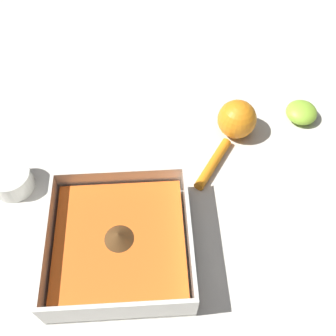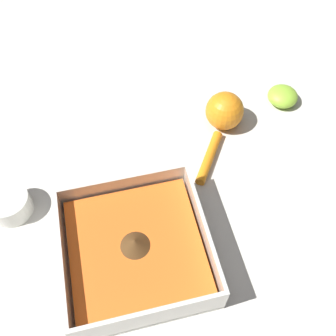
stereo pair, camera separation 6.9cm
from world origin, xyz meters
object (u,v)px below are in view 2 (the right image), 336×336
Objects in this scene: square_dish at (136,250)px; spice_bowl at (10,205)px; lemon_squeezer at (223,115)px; lemon_half at (283,96)px.

spice_bowl is (0.20, -0.13, -0.01)m from square_dish.
lemon_squeezer is at bearing -133.21° from square_dish.
spice_bowl is 0.42× the size of lemon_squeezer.
lemon_squeezer is 2.80× the size of lemon_half.
square_dish is 3.08× the size of spice_bowl.
square_dish is 1.28× the size of lemon_squeezer.
square_dish is 0.45m from lemon_half.
lemon_squeezer is 0.15m from lemon_half.
spice_bowl is at bearing 136.65° from lemon_squeezer.
spice_bowl is at bearing -34.65° from square_dish.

